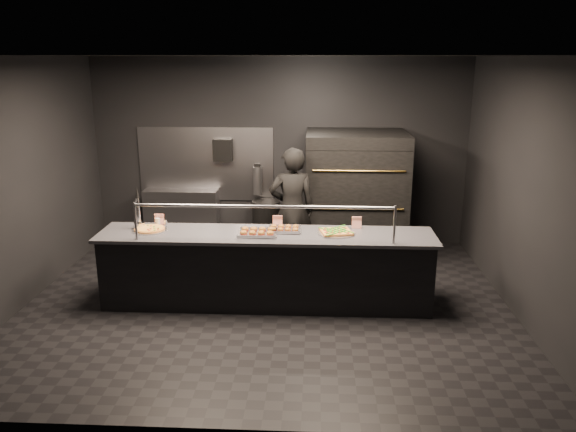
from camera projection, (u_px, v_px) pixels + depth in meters
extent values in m
plane|color=black|center=(267.00, 303.00, 7.07)|extent=(6.00, 6.00, 0.00)
plane|color=black|center=(264.00, 56.00, 6.25)|extent=(6.00, 6.00, 0.00)
cube|color=black|center=(279.00, 152.00, 9.06)|extent=(6.00, 0.04, 3.00)
cube|color=black|center=(236.00, 260.00, 4.26)|extent=(6.00, 0.04, 3.00)
cube|color=black|center=(19.00, 184.00, 6.80)|extent=(0.04, 5.00, 3.00)
cube|color=black|center=(523.00, 190.00, 6.51)|extent=(0.04, 5.00, 3.00)
cube|color=#99999E|center=(206.00, 164.00, 9.15)|extent=(2.20, 0.02, 1.20)
cube|color=black|center=(266.00, 270.00, 6.95)|extent=(4.00, 0.70, 0.88)
cube|color=#323237|center=(266.00, 235.00, 6.82)|extent=(4.10, 0.78, 0.04)
cylinder|color=#99999E|center=(136.00, 221.00, 6.54)|extent=(0.03, 0.03, 0.45)
cylinder|color=#99999E|center=(394.00, 225.00, 6.39)|extent=(0.03, 0.03, 0.45)
cylinder|color=#99999E|center=(263.00, 206.00, 6.41)|extent=(3.00, 0.04, 0.04)
cube|color=black|center=(354.00, 236.00, 8.75)|extent=(1.50, 1.15, 0.60)
cube|color=black|center=(355.00, 198.00, 8.59)|extent=(1.50, 1.20, 0.55)
cube|color=black|center=(356.00, 163.00, 8.44)|extent=(1.50, 1.20, 0.55)
cube|color=black|center=(357.00, 138.00, 8.34)|extent=(1.50, 1.20, 0.18)
cylinder|color=gold|center=(358.00, 209.00, 7.99)|extent=(1.30, 0.02, 0.02)
cylinder|color=gold|center=(359.00, 171.00, 7.84)|extent=(1.30, 0.02, 0.02)
cube|color=#99999E|center=(182.00, 216.00, 9.25)|extent=(1.20, 0.35, 0.90)
cube|color=black|center=(223.00, 150.00, 8.98)|extent=(0.30, 0.20, 0.35)
cylinder|color=#B2B2B7|center=(258.00, 181.00, 9.10)|extent=(0.14, 0.14, 0.45)
cube|color=black|center=(257.00, 166.00, 9.04)|extent=(0.10, 0.06, 0.06)
cylinder|color=silver|center=(139.00, 225.00, 7.01)|extent=(0.14, 0.14, 0.08)
cylinder|color=silver|center=(138.00, 212.00, 6.96)|extent=(0.05, 0.05, 0.35)
cylinder|color=silver|center=(136.00, 201.00, 6.84)|extent=(0.02, 0.10, 0.02)
cone|color=black|center=(137.00, 193.00, 6.89)|extent=(0.05, 0.05, 0.14)
cylinder|color=silver|center=(150.00, 230.00, 6.94)|extent=(0.43, 0.43, 0.01)
cylinder|color=#C98140|center=(150.00, 229.00, 6.93)|extent=(0.37, 0.37, 0.02)
cylinder|color=#EDCA4D|center=(150.00, 228.00, 6.93)|extent=(0.32, 0.32, 0.01)
cube|color=silver|center=(258.00, 234.00, 6.78)|extent=(0.49, 0.37, 0.02)
ellipsoid|color=#9D6721|center=(243.00, 232.00, 6.70)|extent=(0.09, 0.09, 0.06)
ellipsoid|color=#9D6721|center=(245.00, 229.00, 6.85)|extent=(0.09, 0.09, 0.06)
ellipsoid|color=#9D6721|center=(252.00, 233.00, 6.69)|extent=(0.09, 0.09, 0.06)
ellipsoid|color=#9D6721|center=(254.00, 229.00, 6.84)|extent=(0.09, 0.09, 0.06)
ellipsoid|color=#9D6721|center=(261.00, 233.00, 6.69)|extent=(0.09, 0.09, 0.06)
ellipsoid|color=#9D6721|center=(262.00, 229.00, 6.84)|extent=(0.09, 0.09, 0.06)
ellipsoid|color=#9D6721|center=(270.00, 233.00, 6.68)|extent=(0.09, 0.09, 0.06)
ellipsoid|color=#9D6721|center=(271.00, 229.00, 6.83)|extent=(0.09, 0.09, 0.06)
cube|color=silver|center=(284.00, 230.00, 6.92)|extent=(0.41, 0.31, 0.02)
ellipsoid|color=#9D6721|center=(273.00, 229.00, 6.85)|extent=(0.07, 0.07, 0.05)
ellipsoid|color=#9D6721|center=(274.00, 226.00, 6.98)|extent=(0.07, 0.07, 0.05)
ellipsoid|color=#9D6721|center=(280.00, 229.00, 6.85)|extent=(0.07, 0.07, 0.05)
ellipsoid|color=#9D6721|center=(281.00, 226.00, 6.97)|extent=(0.07, 0.07, 0.05)
ellipsoid|color=#9D6721|center=(288.00, 229.00, 6.84)|extent=(0.07, 0.07, 0.05)
ellipsoid|color=#9D6721|center=(288.00, 226.00, 6.97)|extent=(0.07, 0.07, 0.05)
ellipsoid|color=#9D6721|center=(295.00, 230.00, 6.84)|extent=(0.07, 0.07, 0.05)
ellipsoid|color=#9D6721|center=(296.00, 226.00, 6.97)|extent=(0.07, 0.07, 0.05)
cylinder|color=silver|center=(336.00, 233.00, 6.82)|extent=(0.46, 0.46, 0.01)
cube|color=#C98140|center=(336.00, 232.00, 6.81)|extent=(0.42, 0.39, 0.02)
cube|color=#EDCA4D|center=(336.00, 231.00, 6.81)|extent=(0.40, 0.37, 0.01)
cube|color=green|center=(336.00, 230.00, 6.81)|extent=(0.38, 0.35, 0.01)
cylinder|color=silver|center=(158.00, 222.00, 7.11)|extent=(0.06, 0.06, 0.10)
cylinder|color=silver|center=(166.00, 223.00, 7.11)|extent=(0.04, 0.04, 0.08)
cube|color=white|center=(160.00, 219.00, 7.13)|extent=(0.12, 0.04, 0.15)
cube|color=white|center=(278.00, 221.00, 7.06)|extent=(0.12, 0.04, 0.15)
cube|color=white|center=(357.00, 222.00, 7.01)|extent=(0.12, 0.04, 0.15)
cylinder|color=black|center=(266.00, 224.00, 9.11)|extent=(0.45, 0.45, 0.75)
imported|color=black|center=(292.00, 210.00, 7.97)|extent=(0.71, 0.52, 1.79)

